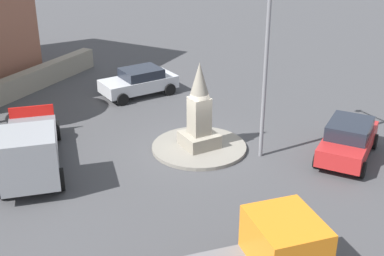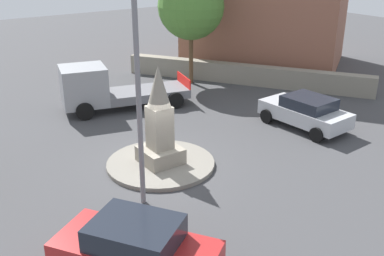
% 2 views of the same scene
% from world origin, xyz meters
% --- Properties ---
extents(ground_plane, '(80.00, 80.00, 0.00)m').
position_xyz_m(ground_plane, '(0.00, 0.00, 0.00)').
color(ground_plane, '#424244').
extents(traffic_island, '(4.01, 4.01, 0.15)m').
position_xyz_m(traffic_island, '(0.00, 0.00, 0.07)').
color(traffic_island, gray).
rests_on(traffic_island, ground).
extents(monument, '(1.39, 1.39, 3.66)m').
position_xyz_m(monument, '(0.00, 0.00, 1.67)').
color(monument, gray).
rests_on(monument, traffic_island).
extents(streetlamp, '(3.49, 0.28, 8.25)m').
position_xyz_m(streetlamp, '(-1.80, -1.88, 4.95)').
color(streetlamp, slate).
rests_on(streetlamp, ground).
extents(car_red_passing, '(3.65, 4.28, 1.59)m').
position_xyz_m(car_red_passing, '(-3.66, -4.85, 0.82)').
color(car_red_passing, '#B22323').
rests_on(car_red_passing, ground).
extents(car_silver_parked_left, '(2.19, 4.09, 1.45)m').
position_xyz_m(car_silver_parked_left, '(7.24, -0.51, 0.76)').
color(car_silver_parked_left, '#B7BABF').
rests_on(car_silver_parked_left, ground).
extents(truck_grey_waiting, '(6.48, 3.51, 2.28)m').
position_xyz_m(truck_grey_waiting, '(1.03, 6.73, 1.08)').
color(truck_grey_waiting, gray).
rests_on(truck_grey_waiting, ground).
extents(stone_boundary_wall, '(8.60, 12.66, 1.14)m').
position_xyz_m(stone_boundary_wall, '(9.60, 6.27, 0.57)').
color(stone_boundary_wall, gray).
rests_on(stone_boundary_wall, ground).
extents(tree_near_wall, '(3.74, 3.74, 6.32)m').
position_xyz_m(tree_near_wall, '(7.16, 8.19, 4.44)').
color(tree_near_wall, brown).
rests_on(tree_near_wall, ground).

